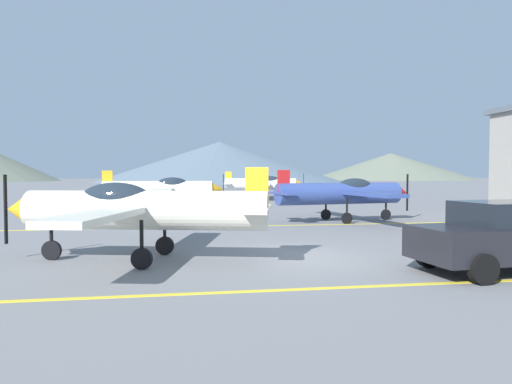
# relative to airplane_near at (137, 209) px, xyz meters

# --- Properties ---
(ground_plane) EXTENTS (400.00, 400.00, 0.00)m
(ground_plane) POSITION_rel_airplane_near_xyz_m (3.96, -0.10, -1.36)
(ground_plane) COLOR slate
(apron_line_near) EXTENTS (80.00, 0.16, 0.01)m
(apron_line_near) POSITION_rel_airplane_near_xyz_m (3.96, -3.52, -1.35)
(apron_line_near) COLOR yellow
(apron_line_near) RESTS_ON ground_plane
(apron_line_far) EXTENTS (80.00, 0.16, 0.01)m
(apron_line_far) POSITION_rel_airplane_near_xyz_m (3.96, 7.40, -1.35)
(apron_line_far) COLOR yellow
(apron_line_far) RESTS_ON ground_plane
(airplane_near) EXTENTS (7.07, 8.03, 2.41)m
(airplane_near) POSITION_rel_airplane_near_xyz_m (0.00, 0.00, 0.00)
(airplane_near) COLOR silver
(airplane_near) RESTS_ON ground_plane
(airplane_mid) EXTENTS (7.05, 8.07, 2.41)m
(airplane_mid) POSITION_rel_airplane_near_xyz_m (8.74, 8.62, 0.00)
(airplane_mid) COLOR #33478C
(airplane_mid) RESTS_ON ground_plane
(airplane_far) EXTENTS (6.96, 8.03, 2.41)m
(airplane_far) POSITION_rel_airplane_near_xyz_m (0.15, 15.25, 0.00)
(airplane_far) COLOR silver
(airplane_far) RESTS_ON ground_plane
(airplane_back) EXTENTS (7.06, 8.06, 2.41)m
(airplane_back) POSITION_rel_airplane_near_xyz_m (8.41, 28.05, 0.00)
(airplane_back) COLOR white
(airplane_back) RESTS_ON ground_plane
(car_sedan) EXTENTS (4.45, 2.34, 1.62)m
(car_sedan) POSITION_rel_airplane_near_xyz_m (8.53, -2.71, -0.52)
(car_sedan) COLOR black
(car_sedan) RESTS_ON ground_plane
(traffic_cone_side) EXTENTS (0.36, 0.36, 0.59)m
(traffic_cone_side) POSITION_rel_airplane_near_xyz_m (8.48, 1.44, -1.07)
(traffic_cone_side) COLOR black
(traffic_cone_side) RESTS_ON ground_plane
(hill_centerleft) EXTENTS (64.37, 64.37, 10.57)m
(hill_centerleft) POSITION_rel_airplane_near_xyz_m (11.77, 110.48, 3.93)
(hill_centerleft) COLOR slate
(hill_centerleft) RESTS_ON ground_plane
(hill_centerright) EXTENTS (57.73, 57.73, 9.43)m
(hill_centerright) POSITION_rel_airplane_near_xyz_m (75.58, 144.00, 3.35)
(hill_centerright) COLOR slate
(hill_centerright) RESTS_ON ground_plane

